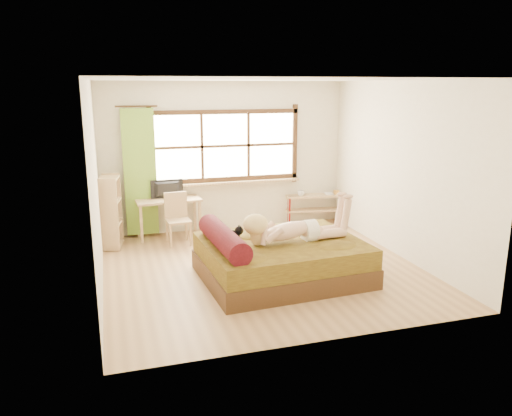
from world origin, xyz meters
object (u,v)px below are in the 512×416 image
object	(u,v)px
kitten	(230,234)
chair	(177,215)
woman	(294,218)
desk	(168,204)
bed	(278,258)
bookshelf	(111,212)
pipe_shelf	(315,202)

from	to	relation	value
kitten	chair	bearing A→B (deg)	99.44
woman	desk	bearing A→B (deg)	116.42
bed	bookshelf	size ratio (longest dim) A/B	1.90
kitten	chair	world-z (taller)	chair
bed	chair	bearing A→B (deg)	115.18
bed	bookshelf	xyz separation A→B (m)	(-2.18, 2.10, 0.31)
bed	kitten	world-z (taller)	bed
woman	pipe_shelf	world-z (taller)	woman
bed	desk	bearing A→B (deg)	113.15
kitten	bookshelf	size ratio (longest dim) A/B	0.27
bed	chair	xyz separation A→B (m)	(-1.11, 2.02, 0.19)
kitten	chair	size ratio (longest dim) A/B	0.37
pipe_shelf	bookshelf	world-z (taller)	bookshelf
kitten	pipe_shelf	distance (m)	3.34
bookshelf	woman	bearing A→B (deg)	-33.07
desk	bookshelf	xyz separation A→B (m)	(-0.97, -0.29, 0.01)
woman	chair	distance (m)	2.48
pipe_shelf	bookshelf	bearing A→B (deg)	-164.50
woman	desk	distance (m)	2.83
woman	bed	bearing A→B (deg)	163.47
woman	pipe_shelf	xyz separation A→B (m)	(1.43, 2.56, -0.45)
chair	bed	bearing A→B (deg)	-64.41
kitten	bookshelf	distance (m)	2.51
pipe_shelf	chair	bearing A→B (deg)	-160.50
chair	bookshelf	world-z (taller)	bookshelf
kitten	desk	world-z (taller)	kitten
woman	kitten	size ratio (longest dim) A/B	4.67
kitten	bed	bearing A→B (deg)	-12.45
bed	desk	world-z (taller)	bed
bed	desk	distance (m)	2.70
woman	chair	xyz separation A→B (m)	(-1.32, 2.07, -0.38)
chair	pipe_shelf	distance (m)	2.79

